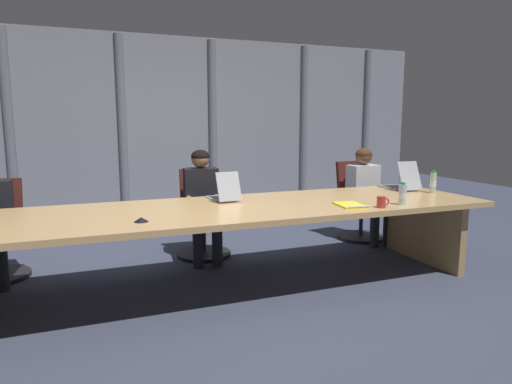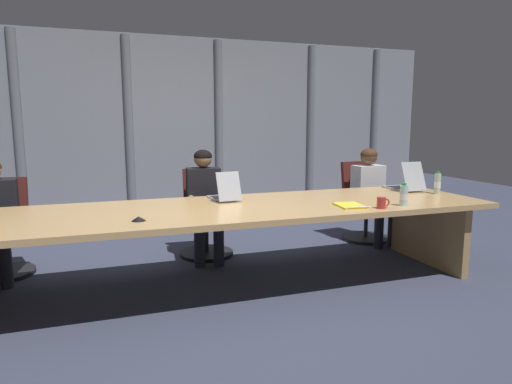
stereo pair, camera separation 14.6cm
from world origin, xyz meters
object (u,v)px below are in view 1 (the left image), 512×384
Objects in this scene: person_left_mid at (202,198)px; water_bottle_secondary at (433,183)px; office_chair_center at (359,210)px; conference_mic_left_side at (141,220)px; laptop_left_mid at (223,194)px; water_bottle_primary at (403,195)px; coffee_mug_near at (382,202)px; spiral_notepad at (350,205)px; office_chair_left_mid at (203,223)px; person_center at (367,188)px; laptop_center at (400,184)px.

water_bottle_secondary is at bearing 72.74° from person_left_mid.
conference_mic_left_side is at bearing -70.69° from office_chair_center.
laptop_left_mid is 2.01× the size of water_bottle_primary.
spiral_notepad is at bearing 141.68° from coffee_mug_near.
laptop_left_mid reaches higher than office_chair_left_mid.
water_bottle_primary is 0.63× the size of spiral_notepad.
laptop_left_mid reaches higher than office_chair_center.
person_center reaches higher than office_chair_center.
office_chair_center is 3.24m from conference_mic_left_side.
office_chair_center is 1.86m from coffee_mug_near.
office_chair_center is 4.76× the size of water_bottle_primary.
laptop_center is at bearing 43.95° from coffee_mug_near.
water_bottle_secondary is (0.17, -1.10, 0.48)m from office_chair_center.
spiral_notepad is at bearing 123.72° from laptop_center.
laptop_left_mid is at bearing 150.38° from spiral_notepad.
water_bottle_secondary is at bearing 21.22° from spiral_notepad.
water_bottle_secondary is 1.92× the size of coffee_mug_near.
office_chair_left_mid is 0.81× the size of person_left_mid.
coffee_mug_near is 2.05m from conference_mic_left_side.
office_chair_left_mid reaches higher than spiral_notepad.
person_left_mid is at bearing -92.28° from office_chair_center.
person_left_mid is 5.77× the size of water_bottle_primary.
water_bottle_primary is at bearing 144.18° from laptop_center.
person_center is at bearing 23.33° from conference_mic_left_side.
person_center is 4.88× the size of water_bottle_secondary.
coffee_mug_near is at bearing -31.90° from spiral_notepad.
water_bottle_secondary is 2.16× the size of conference_mic_left_side.
water_bottle_primary is at bearing 8.90° from coffee_mug_near.
office_chair_center reaches higher than water_bottle_primary.
laptop_left_mid is 1.47m from coffee_mug_near.
conference_mic_left_side is at bearing 174.86° from coffee_mug_near.
water_bottle_primary is 0.26m from coffee_mug_near.
person_left_mid reaches higher than water_bottle_secondary.
office_chair_left_mid is 2.19m from water_bottle_primary.
laptop_left_mid is at bearing 149.92° from water_bottle_primary.
laptop_center is at bearing 73.28° from office_chair_left_mid.
person_center reaches higher than conference_mic_left_side.
person_center is (2.10, 0.00, -0.01)m from person_left_mid.
person_center is (2.04, 0.56, -0.13)m from laptop_left_mid.
person_left_mid is (-2.12, 0.59, -0.12)m from laptop_center.
person_left_mid is at bearing 157.49° from water_bottle_secondary.
spiral_notepad is (0.97, -0.70, -0.05)m from laptop_left_mid.
water_bottle_secondary is (2.20, -0.38, 0.05)m from laptop_left_mid.
water_bottle_secondary reaches higher than water_bottle_primary.
water_bottle_secondary is at bearing -155.77° from laptop_center.
laptop_left_mid is 1.66m from water_bottle_primary.
office_chair_center is at bearing 3.42° from laptop_center.
office_chair_center is 8.93× the size of conference_mic_left_side.
laptop_left_mid is 0.86× the size of laptop_center.
water_bottle_primary is (-0.62, -0.80, 0.03)m from laptop_center.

